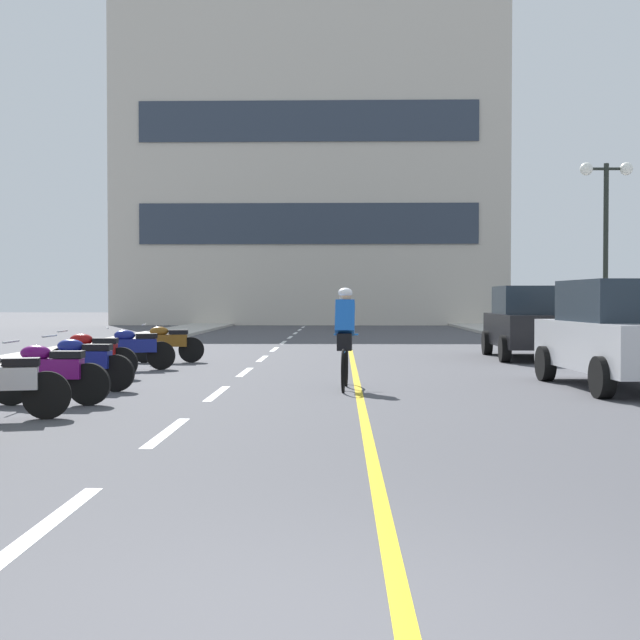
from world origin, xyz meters
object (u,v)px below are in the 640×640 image
at_px(motorcycle_3, 49,372).
at_px(cyclist_rider, 345,336).
at_px(motorcycle_4, 82,362).
at_px(street_lamp_mid, 606,213).
at_px(parked_car_near, 621,334).
at_px(motorcycle_7, 167,343).
at_px(parked_car_mid, 529,322).
at_px(motorcycle_6, 134,348).
at_px(motorcycle_5, 91,354).

bearing_deg(motorcycle_3, cyclist_rider, 29.58).
xyz_separation_m(motorcycle_4, cyclist_rider, (4.27, 0.54, 0.41)).
bearing_deg(street_lamp_mid, cyclist_rider, -126.63).
bearing_deg(parked_car_near, cyclist_rider, -178.51).
distance_m(parked_car_near, motorcycle_3, 9.17).
xyz_separation_m(street_lamp_mid, parked_car_near, (-2.66, -9.68, -2.98)).
bearing_deg(motorcycle_3, motorcycle_7, 89.76).
distance_m(parked_car_mid, motorcycle_6, 9.91).
xyz_separation_m(motorcycle_3, motorcycle_5, (-0.54, 3.97, 0.00)).
bearing_deg(cyclist_rider, motorcycle_6, 140.66).
relative_size(parked_car_near, motorcycle_3, 2.53).
height_order(parked_car_near, motorcycle_7, parked_car_near).
distance_m(parked_car_near, motorcycle_7, 10.47).
bearing_deg(motorcycle_3, street_lamp_mid, 46.71).
distance_m(street_lamp_mid, parked_car_mid, 4.58).
height_order(motorcycle_3, cyclist_rider, cyclist_rider).
relative_size(motorcycle_5, motorcycle_6, 1.03).
relative_size(motorcycle_4, motorcycle_5, 1.00).
bearing_deg(motorcycle_7, motorcycle_5, -97.78).
bearing_deg(motorcycle_6, motorcycle_7, 83.11).
relative_size(motorcycle_3, motorcycle_7, 1.00).
height_order(parked_car_mid, motorcycle_5, parked_car_mid).
bearing_deg(street_lamp_mid, parked_car_near, -105.38).
xyz_separation_m(motorcycle_5, motorcycle_7, (0.58, 4.22, 0.00)).
height_order(parked_car_mid, motorcycle_3, parked_car_mid).
relative_size(motorcycle_4, motorcycle_7, 1.00).
height_order(motorcycle_3, motorcycle_5, same).
distance_m(parked_car_near, motorcycle_5, 9.48).
xyz_separation_m(parked_car_near, motorcycle_3, (-8.81, -2.50, -0.44)).
height_order(street_lamp_mid, motorcycle_3, street_lamp_mid).
bearing_deg(cyclist_rider, parked_car_mid, 57.92).
xyz_separation_m(motorcycle_3, motorcycle_6, (-0.23, 5.99, 0.00)).
relative_size(motorcycle_5, cyclist_rider, 0.96).
bearing_deg(parked_car_near, motorcycle_4, -175.76).
bearing_deg(motorcycle_3, motorcycle_6, 92.21).
bearing_deg(motorcycle_4, motorcycle_3, -87.38).
bearing_deg(motorcycle_6, parked_car_mid, 23.03).
xyz_separation_m(street_lamp_mid, motorcycle_7, (-11.44, -3.99, -3.42)).
bearing_deg(motorcycle_7, cyclist_rider, -54.50).
relative_size(parked_car_near, motorcycle_7, 2.53).
bearing_deg(motorcycle_5, parked_car_mid, 32.06).
height_order(street_lamp_mid, motorcycle_7, street_lamp_mid).
bearing_deg(motorcycle_5, cyclist_rider, -18.60).
bearing_deg(motorcycle_6, street_lamp_mid, 27.86).
bearing_deg(motorcycle_3, motorcycle_4, 92.62).
relative_size(motorcycle_3, motorcycle_5, 1.00).
distance_m(motorcycle_3, motorcycle_4, 1.84).
bearing_deg(motorcycle_5, street_lamp_mid, 34.36).
distance_m(parked_car_near, motorcycle_6, 9.70).
relative_size(parked_car_mid, motorcycle_6, 2.56).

